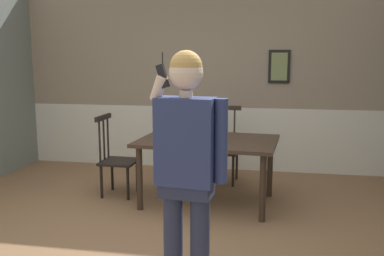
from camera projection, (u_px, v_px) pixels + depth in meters
name	position (u px, v px, depth m)	size (l,w,h in m)	color
ground_plane	(153.00, 241.00, 4.09)	(6.25, 6.25, 0.00)	#846042
room_back_partition	(201.00, 80.00, 6.59)	(5.68, 0.17, 2.88)	gray
dining_table	(208.00, 147.00, 5.05)	(1.68, 1.20, 0.78)	#38281E
chair_near_window	(223.00, 148.00, 5.96)	(0.48, 0.48, 1.06)	#2D2319
chair_by_doorway	(116.00, 158.00, 5.39)	(0.44, 0.44, 1.02)	black
person_figure	(187.00, 159.00, 2.97)	(0.57, 0.27, 1.79)	#282E49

